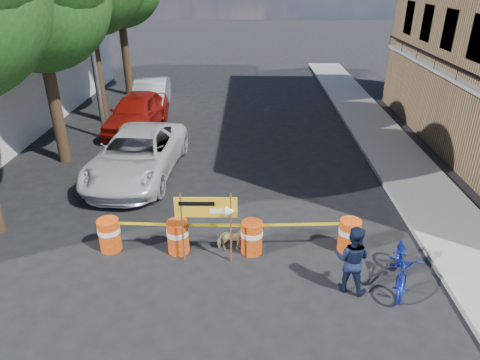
{
  "coord_description": "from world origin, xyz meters",
  "views": [
    {
      "loc": [
        0.34,
        -8.2,
        6.7
      ],
      "look_at": [
        0.11,
        2.78,
        1.3
      ],
      "focal_mm": 32.0,
      "sensor_mm": 36.0,
      "label": 1
    }
  ],
  "objects_px": {
    "detour_sign": "(214,213)",
    "suv_white": "(137,155)",
    "bicycle": "(405,246)",
    "dog": "(232,240)",
    "barrel_far_left": "(109,234)",
    "barrel_mid_right": "(252,237)",
    "barrel_mid_left": "(178,236)",
    "pedestrian": "(352,259)",
    "sedan_silver": "(151,95)",
    "barrel_far_right": "(349,235)",
    "sedan_red": "(137,112)"
  },
  "relations": [
    {
      "from": "barrel_mid_right",
      "to": "pedestrian",
      "type": "xyz_separation_m",
      "value": [
        2.25,
        -1.41,
        0.37
      ]
    },
    {
      "from": "pedestrian",
      "to": "sedan_red",
      "type": "bearing_deg",
      "value": -32.28
    },
    {
      "from": "barrel_mid_left",
      "to": "suv_white",
      "type": "bearing_deg",
      "value": 114.75
    },
    {
      "from": "detour_sign",
      "to": "sedan_red",
      "type": "relative_size",
      "value": 0.39
    },
    {
      "from": "suv_white",
      "to": "dog",
      "type": "bearing_deg",
      "value": -48.26
    },
    {
      "from": "barrel_far_right",
      "to": "sedan_red",
      "type": "xyz_separation_m",
      "value": [
        -7.81,
        9.43,
        0.38
      ]
    },
    {
      "from": "dog",
      "to": "suv_white",
      "type": "distance_m",
      "value": 5.79
    },
    {
      "from": "pedestrian",
      "to": "sedan_red",
      "type": "height_order",
      "value": "sedan_red"
    },
    {
      "from": "bicycle",
      "to": "detour_sign",
      "type": "bearing_deg",
      "value": -172.8
    },
    {
      "from": "dog",
      "to": "suv_white",
      "type": "bearing_deg",
      "value": 30.39
    },
    {
      "from": "barrel_far_right",
      "to": "suv_white",
      "type": "bearing_deg",
      "value": 145.85
    },
    {
      "from": "barrel_mid_right",
      "to": "pedestrian",
      "type": "height_order",
      "value": "pedestrian"
    },
    {
      "from": "barrel_far_right",
      "to": "detour_sign",
      "type": "xyz_separation_m",
      "value": [
        -3.47,
        -0.56,
        0.97
      ]
    },
    {
      "from": "bicycle",
      "to": "dog",
      "type": "xyz_separation_m",
      "value": [
        -4.02,
        1.25,
        -0.72
      ]
    },
    {
      "from": "suv_white",
      "to": "sedan_silver",
      "type": "bearing_deg",
      "value": 102.23
    },
    {
      "from": "barrel_far_left",
      "to": "detour_sign",
      "type": "xyz_separation_m",
      "value": [
        2.83,
        -0.46,
        0.97
      ]
    },
    {
      "from": "pedestrian",
      "to": "suv_white",
      "type": "xyz_separation_m",
      "value": [
        -6.32,
        6.04,
        -0.04
      ]
    },
    {
      "from": "barrel_mid_left",
      "to": "sedan_silver",
      "type": "height_order",
      "value": "sedan_silver"
    },
    {
      "from": "barrel_mid_right",
      "to": "detour_sign",
      "type": "xyz_separation_m",
      "value": [
        -0.91,
        -0.42,
        0.97
      ]
    },
    {
      "from": "sedan_silver",
      "to": "pedestrian",
      "type": "bearing_deg",
      "value": -67.03
    },
    {
      "from": "sedan_red",
      "to": "sedan_silver",
      "type": "xyz_separation_m",
      "value": [
        0.0,
        3.14,
        -0.06
      ]
    },
    {
      "from": "barrel_far_left",
      "to": "dog",
      "type": "height_order",
      "value": "barrel_far_left"
    },
    {
      "from": "detour_sign",
      "to": "pedestrian",
      "type": "bearing_deg",
      "value": -18.05
    },
    {
      "from": "dog",
      "to": "sedan_red",
      "type": "bearing_deg",
      "value": 19.0
    },
    {
      "from": "barrel_mid_left",
      "to": "dog",
      "type": "xyz_separation_m",
      "value": [
        1.4,
        0.09,
        -0.15
      ]
    },
    {
      "from": "suv_white",
      "to": "detour_sign",
      "type": "bearing_deg",
      "value": -54.19
    },
    {
      "from": "barrel_mid_left",
      "to": "dog",
      "type": "relative_size",
      "value": 1.18
    },
    {
      "from": "barrel_far_left",
      "to": "bicycle",
      "type": "distance_m",
      "value": 7.36
    },
    {
      "from": "barrel_far_left",
      "to": "sedan_red",
      "type": "xyz_separation_m",
      "value": [
        -1.51,
        9.53,
        0.38
      ]
    },
    {
      "from": "dog",
      "to": "sedan_red",
      "type": "height_order",
      "value": "sedan_red"
    },
    {
      "from": "barrel_far_left",
      "to": "barrel_mid_right",
      "type": "distance_m",
      "value": 3.74
    },
    {
      "from": "barrel_far_left",
      "to": "barrel_far_right",
      "type": "bearing_deg",
      "value": 0.92
    },
    {
      "from": "bicycle",
      "to": "suv_white",
      "type": "xyz_separation_m",
      "value": [
        -7.56,
        5.8,
        -0.24
      ]
    },
    {
      "from": "barrel_far_left",
      "to": "barrel_mid_right",
      "type": "height_order",
      "value": "same"
    },
    {
      "from": "barrel_far_left",
      "to": "barrel_mid_left",
      "type": "bearing_deg",
      "value": -1.63
    },
    {
      "from": "dog",
      "to": "sedan_silver",
      "type": "distance_m",
      "value": 13.49
    },
    {
      "from": "detour_sign",
      "to": "sedan_silver",
      "type": "distance_m",
      "value": 13.84
    },
    {
      "from": "barrel_mid_right",
      "to": "dog",
      "type": "relative_size",
      "value": 1.18
    },
    {
      "from": "barrel_mid_right",
      "to": "detour_sign",
      "type": "bearing_deg",
      "value": -155.18
    },
    {
      "from": "barrel_far_right",
      "to": "dog",
      "type": "height_order",
      "value": "barrel_far_right"
    },
    {
      "from": "detour_sign",
      "to": "suv_white",
      "type": "bearing_deg",
      "value": 121.21
    },
    {
      "from": "barrel_far_left",
      "to": "bicycle",
      "type": "xyz_separation_m",
      "value": [
        7.24,
        -1.21,
        0.57
      ]
    },
    {
      "from": "sedan_red",
      "to": "sedan_silver",
      "type": "bearing_deg",
      "value": 95.16
    },
    {
      "from": "detour_sign",
      "to": "suv_white",
      "type": "relative_size",
      "value": 0.34
    },
    {
      "from": "barrel_mid_right",
      "to": "bicycle",
      "type": "bearing_deg",
      "value": -18.48
    },
    {
      "from": "barrel_far_right",
      "to": "barrel_far_left",
      "type": "bearing_deg",
      "value": -179.08
    },
    {
      "from": "detour_sign",
      "to": "suv_white",
      "type": "xyz_separation_m",
      "value": [
        -3.15,
        5.06,
        -0.63
      ]
    },
    {
      "from": "barrel_mid_right",
      "to": "barrel_far_right",
      "type": "distance_m",
      "value": 2.56
    },
    {
      "from": "barrel_mid_left",
      "to": "suv_white",
      "type": "height_order",
      "value": "suv_white"
    },
    {
      "from": "pedestrian",
      "to": "sedan_silver",
      "type": "height_order",
      "value": "pedestrian"
    }
  ]
}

